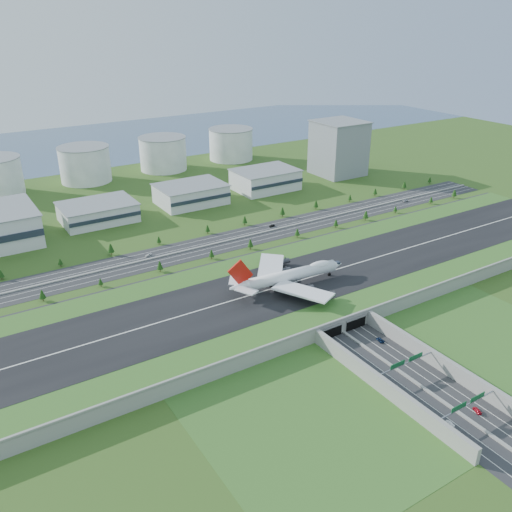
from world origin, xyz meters
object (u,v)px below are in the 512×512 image
boeing_747 (289,276)px  car_3 (477,410)px  car_5 (272,226)px  office_tower (339,148)px  car_0 (364,365)px  car_1 (450,424)px  car_2 (380,340)px  car_7 (148,255)px  car_6 (406,201)px

boeing_747 → car_3: (10.30, -128.44, -14.00)m
boeing_747 → car_5: boeing_747 is taller
office_tower → car_5: size_ratio=10.63×
car_0 → car_1: bearing=-99.5°
office_tower → car_2: size_ratio=10.44×
car_1 → car_7: (-42.95, 230.41, 0.10)m
car_6 → car_7: bearing=87.2°
office_tower → car_7: 270.27m
car_2 → car_7: car_7 is taller
boeing_747 → car_1: (-6.36, -127.64, -14.06)m
boeing_747 → car_2: 68.09m
car_6 → car_7: 245.46m
car_7 → car_2: bearing=4.6°
car_6 → car_7: size_ratio=1.06×
boeing_747 → car_3: size_ratio=15.50×
car_0 → car_7: car_0 is taller
boeing_747 → car_1: boeing_747 is taller
office_tower → boeing_747: size_ratio=0.70×
car_0 → car_6: size_ratio=0.89×
car_2 → car_7: bearing=-61.1°
boeing_747 → car_5: (57.06, 103.63, -13.88)m
boeing_747 → car_3: boeing_747 is taller
office_tower → car_1: (-209.05, -324.41, -26.71)m
car_2 → car_5: size_ratio=1.02×
car_2 → boeing_747: bearing=-69.8°
car_0 → car_7: (-40.61, 180.23, -0.09)m
car_2 → car_3: 63.32m
boeing_747 → car_3: bearing=-80.5°
car_3 → car_7: bearing=-53.6°
car_1 → car_7: 234.38m
car_5 → car_0: bearing=-32.6°
car_0 → car_5: (65.76, 181.09, -0.01)m
car_2 → car_0: bearing=37.1°
car_5 → office_tower: bearing=109.9°
car_1 → car_6: 298.17m
car_2 → car_7: (-62.98, 167.99, 0.04)m
car_2 → car_6: 240.30m
car_0 → car_6: 265.31m
car_0 → car_5: size_ratio=0.97×
car_2 → car_5: 174.33m
car_0 → car_5: bearing=57.9°
car_2 → car_6: size_ratio=0.93×
car_6 → car_7: car_6 is taller
boeing_747 → car_2: boeing_747 is taller
car_1 → car_3: car_3 is taller
car_5 → car_6: (138.84, -12.19, -0.07)m
office_tower → car_0: size_ratio=10.92×
car_0 → car_6: car_0 is taller
car_3 → office_tower: bearing=-98.6°
office_tower → car_0: bearing=-127.6°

